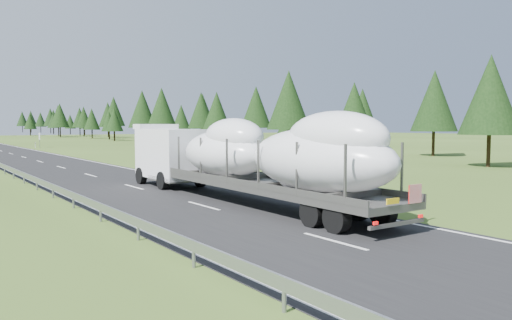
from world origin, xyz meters
TOP-DOWN VIEW (x-y plane):
  - ground at (0.00, 0.00)m, footprint 400.00×400.00m
  - highway_sign at (7.20, 80.00)m, footprint 0.08×0.90m
  - tree_line_right at (39.35, 116.79)m, footprint 27.54×327.15m
  - boat_truck at (2.29, 8.82)m, footprint 3.31×21.43m

SIDE VIEW (x-z plane):
  - ground at x=0.00m, z-range 0.00..0.00m
  - highway_sign at x=7.20m, z-range 0.51..3.11m
  - boat_truck at x=2.29m, z-range 0.19..4.67m
  - tree_line_right at x=39.35m, z-range 0.60..13.22m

